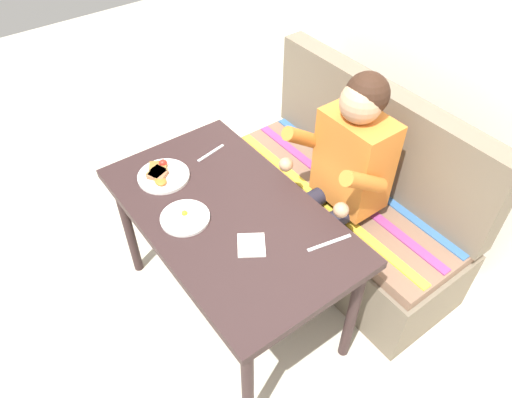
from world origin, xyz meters
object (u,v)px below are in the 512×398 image
Objects in this scene: couch at (344,203)px; napkin at (251,245)px; knife at (329,243)px; table at (229,225)px; fork at (211,153)px; plate_breakfast at (162,175)px; person at (343,168)px; plate_eggs at (185,217)px.

couch reaches higher than napkin.
napkin is at bearing -111.80° from knife.
table is 0.42m from fork.
napkin is 0.62× the size of knife.
fork is at bearing 162.49° from napkin.
napkin reaches higher than table.
napkin is (0.58, 0.09, -0.01)m from plate_breakfast.
person reaches higher than table.
plate_breakfast reaches higher than knife.
plate_eggs is 1.06× the size of knife.
couch is at bearing 138.75° from knife.
plate_breakfast is at bearing -112.67° from couch.
plate_eggs is at bearing -9.83° from plate_breakfast.
knife is (0.76, 0.35, -0.01)m from plate_breakfast.
knife is at bearing 30.41° from table.
couch is 0.92m from napkin.
plate_eggs is 0.45m from fork.
person is at bearing 101.04° from napkin.
table is 0.46m from knife.
table is 5.67× the size of plate_eggs.
plate_eggs reaches higher than table.
plate_breakfast reaches higher than table.
napkin is 0.73× the size of fork.
table is 0.40m from plate_breakfast.
person is 0.78m from plate_eggs.
fork is (-0.31, 0.33, -0.01)m from plate_eggs.
plate_breakfast is (-0.46, -0.71, 0.00)m from person.
plate_breakfast is at bearing 170.17° from plate_eggs.
plate_eggs is 1.70× the size of napkin.
couch is at bearing 118.07° from person.
napkin is at bearing 25.85° from plate_eggs.
plate_breakfast is at bearing -171.43° from napkin.
person is at bearing 81.01° from table.
table is at bearing -98.99° from person.
plate_eggs is at bearing -126.83° from knife.
couch is 1.02m from plate_eggs.
person is 0.63m from napkin.
table is 0.83m from couch.
plate_breakfast is 1.20× the size of knife.
couch is at bearing 85.53° from plate_eggs.
person is 7.13× the size of fork.
napkin is at bearing -74.93° from couch.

